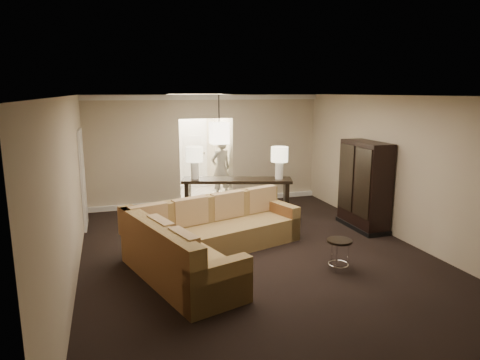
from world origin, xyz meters
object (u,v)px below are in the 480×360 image
object	(u,v)px
armoire	(364,187)
person	(221,165)
console_table	(237,195)
drink_table	(339,248)
coffee_table	(250,229)
sectional_sofa	(208,239)

from	to	relation	value
armoire	person	distance (m)	4.04
console_table	armoire	size ratio (longest dim) A/B	1.35
armoire	person	xyz separation A→B (m)	(-2.24, 3.36, 0.03)
drink_table	person	size ratio (longest dim) A/B	0.28
console_table	drink_table	distance (m)	3.29
person	coffee_table	bearing A→B (deg)	63.60
sectional_sofa	person	bearing A→B (deg)	54.82
armoire	drink_table	world-z (taller)	armoire
person	sectional_sofa	bearing A→B (deg)	50.80
console_table	armoire	bearing A→B (deg)	-12.56
person	console_table	bearing A→B (deg)	64.38
console_table	armoire	world-z (taller)	armoire
coffee_table	console_table	xyz separation A→B (m)	(0.14, 1.34, 0.37)
drink_table	person	world-z (taller)	person
drink_table	person	xyz separation A→B (m)	(-0.63, 5.16, 0.56)
armoire	console_table	bearing A→B (deg)	149.69
armoire	drink_table	distance (m)	2.48
coffee_table	console_table	distance (m)	1.39
sectional_sofa	coffee_table	world-z (taller)	sectional_sofa
drink_table	person	bearing A→B (deg)	96.92
console_table	person	world-z (taller)	person
sectional_sofa	armoire	distance (m)	3.69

